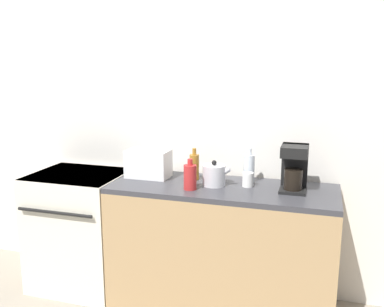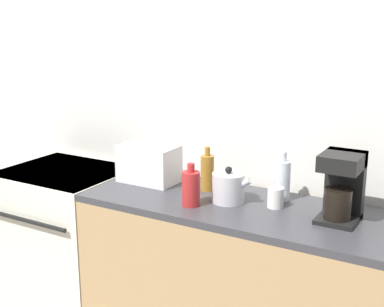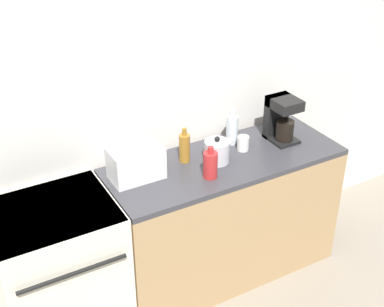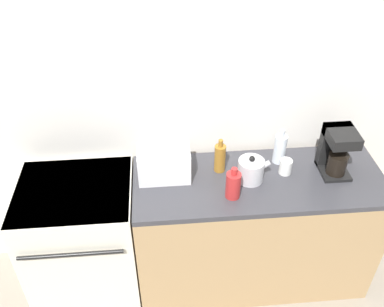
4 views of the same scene
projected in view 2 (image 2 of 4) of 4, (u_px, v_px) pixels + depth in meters
name	position (u px, v px, depth m)	size (l,w,h in m)	color
wall_back	(180.00, 105.00, 3.06)	(8.00, 0.05, 2.60)	silver
stove	(69.00, 241.00, 3.25)	(0.70, 0.64, 0.91)	silver
counter_block	(237.00, 289.00, 2.70)	(1.56, 0.59, 0.91)	tan
kettle	(229.00, 187.00, 2.60)	(0.20, 0.16, 0.18)	silver
toaster	(149.00, 164.00, 2.91)	(0.31, 0.19, 0.20)	white
coffee_maker	(342.00, 184.00, 2.36)	(0.17, 0.21, 0.31)	black
bottle_red	(191.00, 188.00, 2.54)	(0.09, 0.09, 0.21)	#B72828
bottle_amber	(207.00, 172.00, 2.77)	(0.07, 0.07, 0.23)	#9E6B23
bottle_clear	(282.00, 180.00, 2.62)	(0.08, 0.08, 0.25)	silver
cup_white	(276.00, 198.00, 2.53)	(0.08, 0.08, 0.10)	white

